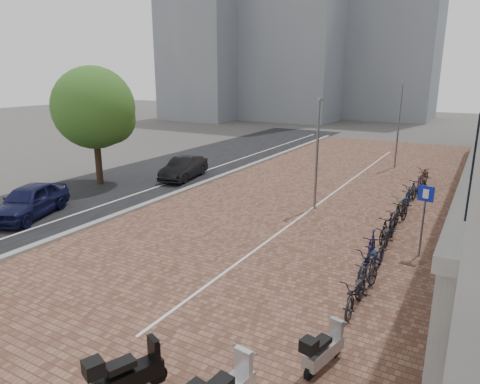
# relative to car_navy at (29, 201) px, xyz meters

# --- Properties ---
(ground) EXTENTS (140.00, 140.00, 0.00)m
(ground) POSITION_rel_car_navy_xyz_m (8.51, -1.69, -0.75)
(ground) COLOR #474442
(ground) RESTS_ON ground
(plaza_brick) EXTENTS (14.50, 42.00, 0.04)m
(plaza_brick) POSITION_rel_car_navy_xyz_m (10.51, 10.31, -0.74)
(plaza_brick) COLOR brown
(plaza_brick) RESTS_ON ground
(street_asphalt) EXTENTS (8.00, 50.00, 0.03)m
(street_asphalt) POSITION_rel_car_navy_xyz_m (-0.49, 10.31, -0.74)
(street_asphalt) COLOR black
(street_asphalt) RESTS_ON ground
(curb) EXTENTS (0.35, 42.00, 0.14)m
(curb) POSITION_rel_car_navy_xyz_m (3.41, 10.31, -0.68)
(curb) COLOR gray
(curb) RESTS_ON ground
(lane_line) EXTENTS (0.12, 44.00, 0.00)m
(lane_line) POSITION_rel_car_navy_xyz_m (1.51, 10.31, -0.72)
(lane_line) COLOR white
(lane_line) RESTS_ON street_asphalt
(parking_line) EXTENTS (0.10, 30.00, 0.00)m
(parking_line) POSITION_rel_car_navy_xyz_m (10.71, 10.31, -0.71)
(parking_line) COLOR white
(parking_line) RESTS_ON plaza_brick
(bg_towers) EXTENTS (33.00, 23.00, 32.00)m
(bg_towers) POSITION_rel_car_navy_xyz_m (-5.83, 47.25, 13.22)
(bg_towers) COLOR gray
(bg_towers) RESTS_ON ground
(car_navy) EXTENTS (3.18, 4.72, 1.49)m
(car_navy) POSITION_rel_car_navy_xyz_m (0.00, 0.00, 0.00)
(car_navy) COLOR #0E1134
(car_navy) RESTS_ON ground
(car_dark) EXTENTS (2.12, 4.30, 1.35)m
(car_dark) POSITION_rel_car_navy_xyz_m (1.61, 9.38, -0.07)
(car_dark) COLOR black
(car_dark) RESTS_ON ground
(scooter_front) EXTENTS (0.78, 1.54, 1.01)m
(scooter_front) POSITION_rel_car_navy_xyz_m (15.09, -3.48, -0.24)
(scooter_front) COLOR #9E9FA3
(scooter_front) RESTS_ON ground
(scooter_mid) EXTENTS (1.11, 1.74, 1.14)m
(scooter_mid) POSITION_rel_car_navy_xyz_m (12.01, -6.26, -0.17)
(scooter_mid) COLOR black
(scooter_mid) RESTS_ON ground
(parking_sign) EXTENTS (0.54, 0.17, 2.60)m
(parking_sign) POSITION_rel_car_navy_xyz_m (16.01, 4.08, 1.01)
(parking_sign) COLOR slate
(parking_sign) RESTS_ON ground
(lamp_near) EXTENTS (0.12, 0.12, 5.17)m
(lamp_near) POSITION_rel_car_navy_xyz_m (10.80, 7.50, 1.84)
(lamp_near) COLOR slate
(lamp_near) RESTS_ON ground
(lamp_far) EXTENTS (0.12, 0.12, 5.61)m
(lamp_far) POSITION_rel_car_navy_xyz_m (12.27, 19.15, 2.06)
(lamp_far) COLOR slate
(lamp_far) RESTS_ON ground
(street_tree) EXTENTS (4.63, 4.63, 6.74)m
(street_tree) POSITION_rel_car_navy_xyz_m (-1.82, 6.04, 3.54)
(street_tree) COLOR #382619
(street_tree) RESTS_ON ground
(bike_row) EXTENTS (1.19, 18.10, 1.05)m
(bike_row) POSITION_rel_car_navy_xyz_m (14.77, 7.36, -0.23)
(bike_row) COLOR black
(bike_row) RESTS_ON ground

